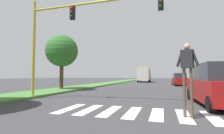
# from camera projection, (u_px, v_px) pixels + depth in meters

# --- Properties ---
(ground_plane) EXTENTS (140.00, 140.00, 0.00)m
(ground_plane) POSITION_uv_depth(u_px,v_px,m) (159.00, 84.00, 26.77)
(ground_plane) COLOR #38383A
(crosswalk) EXTENTS (6.75, 2.20, 0.01)m
(crosswalk) POSITION_uv_depth(u_px,v_px,m) (145.00, 113.00, 6.27)
(crosswalk) COLOR silver
(crosswalk) RESTS_ON ground_plane
(median_strip) EXTENTS (3.24, 64.00, 0.15)m
(median_strip) POSITION_uv_depth(u_px,v_px,m) (105.00, 84.00, 27.31)
(median_strip) COLOR #477A38
(median_strip) RESTS_ON ground_plane
(tree_mid) EXTENTS (3.09, 3.09, 5.20)m
(tree_mid) POSITION_uv_depth(u_px,v_px,m) (62.00, 51.00, 16.32)
(tree_mid) COLOR #4C3823
(tree_mid) RESTS_ON median_strip
(traffic_light_gantry) EXTENTS (9.20, 0.30, 6.00)m
(traffic_light_gantry) POSITION_uv_depth(u_px,v_px,m) (72.00, 25.00, 9.91)
(traffic_light_gantry) COLOR gold
(traffic_light_gantry) RESTS_ON median_strip
(pedestrian_performer) EXTENTS (0.73, 0.36, 2.49)m
(pedestrian_performer) POSITION_uv_depth(u_px,v_px,m) (187.00, 68.00, 5.68)
(pedestrian_performer) COLOR brown
(pedestrian_performer) RESTS_ON ground_plane
(suv_crossing) EXTENTS (2.19, 4.70, 1.97)m
(suv_crossing) POSITION_uv_depth(u_px,v_px,m) (218.00, 86.00, 7.90)
(suv_crossing) COLOR maroon
(suv_crossing) RESTS_ON ground_plane
(sedan_midblock) EXTENTS (2.08, 4.21, 1.76)m
(sedan_midblock) POSITION_uv_depth(u_px,v_px,m) (180.00, 80.00, 23.85)
(sedan_midblock) COLOR maroon
(sedan_midblock) RESTS_ON ground_plane
(truck_box_delivery) EXTENTS (2.40, 6.20, 3.10)m
(truck_box_delivery) POSITION_uv_depth(u_px,v_px,m) (144.00, 74.00, 36.33)
(truck_box_delivery) COLOR maroon
(truck_box_delivery) RESTS_ON ground_plane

